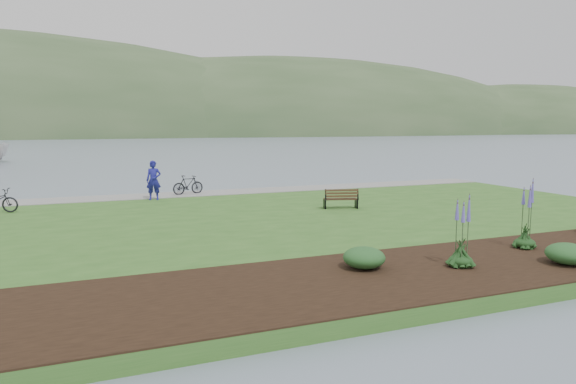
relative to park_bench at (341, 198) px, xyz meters
name	(u,v)px	position (x,y,z in m)	size (l,w,h in m)	color
ground	(256,222)	(-3.89, 0.31, -0.86)	(600.00, 600.00, 0.00)	slate
lawn	(272,226)	(-3.89, -1.69, -0.66)	(34.00, 20.00, 0.40)	#2F5D21
shoreline_path	(216,193)	(-3.89, 7.21, -0.44)	(34.00, 2.20, 0.03)	gray
garden_bed	(476,263)	(-0.89, -9.49, -0.44)	(24.00, 4.40, 0.04)	black
far_hillside	(161,136)	(16.11, 170.31, -0.86)	(580.00, 80.00, 38.00)	#37512D
park_bench	(341,198)	(0.00, 0.00, 0.00)	(1.59, 1.00, 0.92)	#312013
person	(154,177)	(-7.36, 5.82, 0.69)	(0.83, 0.57, 2.29)	navy
bicycle_b	(188,185)	(-5.42, 7.18, 0.06)	(1.72, 0.50, 1.03)	black
echium_0	(462,238)	(-1.54, -9.63, 0.33)	(0.62, 0.62, 1.99)	#133413
echium_1	(526,219)	(1.61, -8.72, 0.46)	(0.62, 0.62, 2.29)	#133413
shrub_0	(364,258)	(-3.96, -8.84, -0.15)	(1.09, 1.09, 0.54)	#1E4C21
shrub_1	(568,254)	(1.23, -10.50, -0.14)	(1.11, 1.11, 0.55)	#1E4C21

